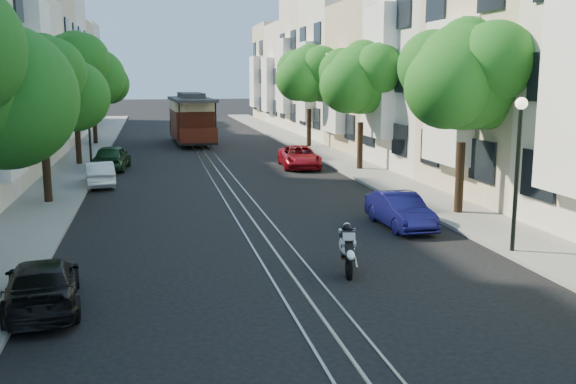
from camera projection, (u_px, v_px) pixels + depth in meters
ground at (207, 156)px, 39.40m from camera, size 200.00×200.00×0.00m
sidewalk_east at (321, 152)px, 40.87m from camera, size 2.50×80.00×0.12m
sidewalk_west at (84, 158)px, 37.91m from camera, size 2.50×80.00×0.12m
rail_left at (198, 156)px, 39.28m from camera, size 0.06×80.00×0.02m
rail_slot at (207, 156)px, 39.40m from camera, size 0.06×80.00×0.02m
rail_right at (216, 155)px, 39.51m from camera, size 0.06×80.00×0.02m
lane_line at (207, 156)px, 39.40m from camera, size 0.08×80.00×0.01m
townhouses_east at (392, 70)px, 40.81m from camera, size 7.75×72.00×12.00m
tree_e_b at (466, 79)px, 21.72m from camera, size 4.93×4.08×6.68m
tree_e_c at (363, 81)px, 32.34m from camera, size 4.84×3.99×6.52m
tree_e_d at (310, 75)px, 42.88m from camera, size 5.01×4.16×6.85m
tree_w_b at (43, 88)px, 23.66m from camera, size 4.72×3.87×6.27m
tree_w_c at (75, 71)px, 34.13m from camera, size 5.13×4.28×7.09m
tree_w_d at (93, 79)px, 44.80m from camera, size 4.84×3.99×6.52m
lamp_east at (518, 152)px, 17.07m from camera, size 0.32×0.32×4.16m
lamp_west at (89, 117)px, 31.83m from camera, size 0.32×0.32×4.16m
sportbike_rider at (347, 245)px, 15.92m from camera, size 0.65×1.82×1.28m
cable_car at (191, 116)px, 45.95m from camera, size 3.11×8.79×3.33m
parked_car_e_mid at (400, 210)px, 20.67m from camera, size 1.30×3.45×1.12m
parked_car_e_far at (299, 157)px, 34.17m from camera, size 2.24×4.32×1.16m
parked_car_w_near at (43, 285)px, 13.41m from camera, size 1.92×3.81×1.06m
parked_car_w_mid at (99, 174)px, 28.43m from camera, size 1.60×3.48×1.11m
parked_car_w_far at (112, 157)px, 33.28m from camera, size 1.98×4.05×1.33m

